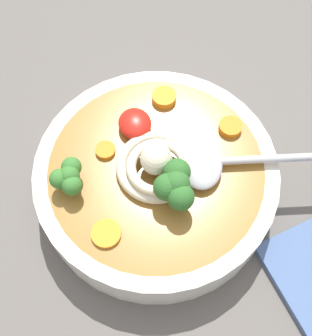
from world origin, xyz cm
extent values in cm
cube|color=#5B5651|center=(0.00, 0.00, 1.33)|extent=(107.01, 107.01, 2.66)
cylinder|color=silver|center=(3.98, -0.01, 5.26)|extent=(24.45, 24.45, 5.22)
cylinder|color=olive|center=(3.98, -0.01, 5.47)|extent=(21.52, 21.52, 4.80)
torus|color=beige|center=(4.09, 0.07, 8.42)|extent=(7.96, 7.96, 1.10)
torus|color=beige|center=(4.60, -0.28, 9.30)|extent=(8.52, 8.52, 0.99)
sphere|color=beige|center=(4.09, 0.07, 9.85)|extent=(3.09, 3.09, 3.09)
ellipsoid|color=#B7B7BC|center=(5.00, 4.15, 8.67)|extent=(6.87, 5.70, 1.60)
cylinder|color=#B7B7BC|center=(6.79, 11.43, 8.67)|extent=(4.35, 14.76, 0.80)
ellipsoid|color=red|center=(-1.13, -0.71, 8.71)|extent=(3.73, 3.36, 1.68)
cylinder|color=#7A9E60|center=(7.37, 0.88, 8.57)|extent=(1.30, 1.30, 1.39)
sphere|color=#2D6628|center=(7.37, 0.88, 10.54)|extent=(2.55, 2.55, 2.55)
sphere|color=#2D6628|center=(8.65, 0.88, 10.30)|extent=(2.55, 2.55, 2.55)
sphere|color=#2D6628|center=(6.21, 1.34, 10.42)|extent=(2.55, 2.55, 2.55)
sphere|color=#2D6628|center=(7.37, -0.40, 10.35)|extent=(2.55, 2.55, 2.55)
cylinder|color=#7A9E60|center=(3.41, -8.23, 8.40)|extent=(0.98, 0.98, 1.05)
sphere|color=#38752D|center=(3.41, -8.23, 9.89)|extent=(1.93, 1.93, 1.93)
sphere|color=#38752D|center=(4.38, -8.23, 9.71)|extent=(1.93, 1.93, 1.93)
sphere|color=#38752D|center=(2.53, -7.88, 9.80)|extent=(1.93, 1.93, 1.93)
sphere|color=#38752D|center=(3.41, -9.19, 9.75)|extent=(1.93, 1.93, 1.93)
cylinder|color=orange|center=(-3.71, 3.23, 8.27)|extent=(2.57, 2.57, 0.79)
cylinder|color=orange|center=(9.21, -6.35, 8.08)|extent=(2.77, 2.77, 0.41)
cylinder|color=orange|center=(1.83, 8.64, 8.24)|extent=(2.38, 2.38, 0.73)
cylinder|color=orange|center=(0.71, -4.32, 8.12)|extent=(2.02, 2.02, 0.50)
camera|label=1|loc=(23.08, -5.80, 46.20)|focal=46.82mm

